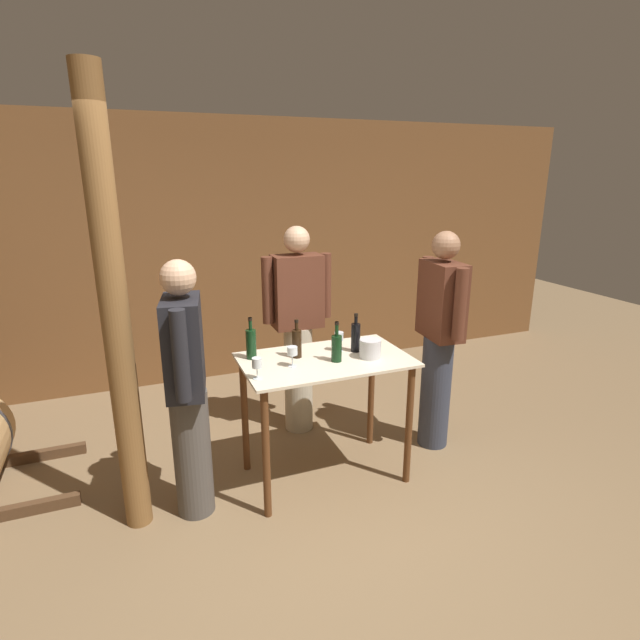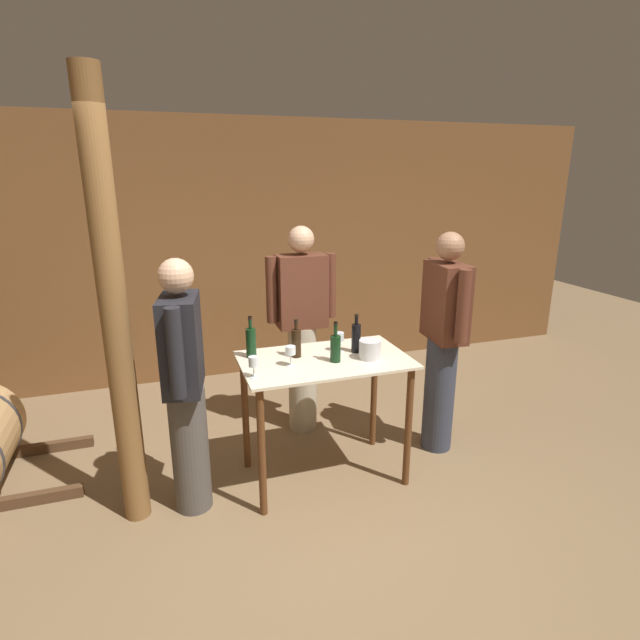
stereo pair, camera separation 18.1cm
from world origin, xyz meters
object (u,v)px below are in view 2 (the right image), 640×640
(wine_glass_near_center, at_px, (290,351))
(person_visitor_bearded, at_px, (443,339))
(wine_bottle_left, at_px, (296,342))
(wine_glass_near_right, at_px, (339,337))
(wine_glass_near_left, at_px, (254,362))
(wooden_post, at_px, (115,317))
(wine_bottle_far_left, at_px, (251,342))
(ice_bucket, at_px, (370,349))
(person_host, at_px, (185,384))
(wine_bottle_center, at_px, (335,347))
(person_visitor_with_scarf, at_px, (302,326))
(wine_bottle_right, at_px, (356,337))

(wine_glass_near_center, xyz_separation_m, person_visitor_bearded, (1.25, 0.15, -0.10))
(wine_bottle_left, xyz_separation_m, wine_glass_near_right, (0.32, 0.01, -0.00))
(wine_glass_near_left, bearing_deg, wooden_post, 170.12)
(wine_bottle_far_left, height_order, wine_glass_near_left, wine_bottle_far_left)
(wine_glass_near_left, relative_size, ice_bucket, 0.93)
(wine_bottle_left, height_order, person_host, person_host)
(wine_bottle_center, relative_size, person_visitor_with_scarf, 0.16)
(wine_bottle_left, height_order, wine_bottle_center, wine_bottle_center)
(person_host, bearing_deg, wine_glass_near_right, 8.69)
(wine_bottle_right, bearing_deg, wine_glass_near_right, 153.07)
(wine_bottle_right, bearing_deg, ice_bucket, -75.12)
(wine_bottle_far_left, xyz_separation_m, person_visitor_with_scarf, (0.53, 0.56, -0.10))
(wine_glass_near_left, xyz_separation_m, wine_glass_near_center, (0.27, 0.12, 0.00))
(wine_bottle_left, relative_size, person_host, 0.16)
(ice_bucket, bearing_deg, person_host, 178.23)
(person_visitor_with_scarf, bearing_deg, wine_glass_near_center, -111.42)
(wine_bottle_far_left, height_order, wine_bottle_center, wine_bottle_far_left)
(wine_bottle_left, distance_m, person_visitor_bearded, 1.18)
(wine_glass_near_center, bearing_deg, person_host, -179.55)
(wine_bottle_far_left, distance_m, person_host, 0.55)
(wine_bottle_right, distance_m, wine_glass_near_right, 0.12)
(wooden_post, xyz_separation_m, wine_bottle_right, (1.56, 0.09, -0.32))
(wine_bottle_center, relative_size, wine_glass_near_right, 1.99)
(wooden_post, relative_size, wine_bottle_left, 9.88)
(wine_bottle_far_left, distance_m, wine_glass_near_left, 0.36)
(wine_bottle_center, bearing_deg, wine_bottle_far_left, 153.37)
(wine_bottle_left, xyz_separation_m, ice_bucket, (0.47, -0.19, -0.04))
(wooden_post, relative_size, wine_glass_near_left, 19.52)
(ice_bucket, bearing_deg, wine_bottle_far_left, 159.55)
(wine_glass_near_left, height_order, wine_glass_near_right, wine_glass_near_right)
(ice_bucket, bearing_deg, wine_bottle_left, 157.46)
(wine_glass_near_left, relative_size, person_visitor_with_scarf, 0.08)
(wine_glass_near_center, distance_m, wine_glass_near_right, 0.44)
(wine_bottle_far_left, height_order, ice_bucket, wine_bottle_far_left)
(wine_glass_near_center, xyz_separation_m, person_visitor_with_scarf, (0.32, 0.81, -0.09))
(wine_bottle_left, bearing_deg, ice_bucket, -22.54)
(person_host, bearing_deg, wine_glass_near_left, -14.94)
(wine_bottle_center, distance_m, wine_glass_near_right, 0.21)
(person_visitor_bearded, bearing_deg, person_host, -175.49)
(wine_bottle_left, height_order, wine_bottle_right, wine_bottle_right)
(wine_bottle_left, bearing_deg, person_host, -168.54)
(wine_bottle_left, bearing_deg, wine_bottle_center, -37.23)
(wine_glass_near_right, bearing_deg, person_visitor_bearded, -0.96)
(wine_glass_near_center, height_order, person_host, person_host)
(person_visitor_bearded, bearing_deg, wine_bottle_far_left, 176.30)
(wine_bottle_left, bearing_deg, person_visitor_with_scarf, 70.46)
(wine_bottle_center, bearing_deg, wine_glass_near_left, -170.52)
(wine_glass_near_left, xyz_separation_m, ice_bucket, (0.82, 0.07, -0.03))
(wine_bottle_center, height_order, wine_glass_near_left, wine_bottle_center)
(wine_bottle_left, bearing_deg, wine_glass_near_center, -118.97)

